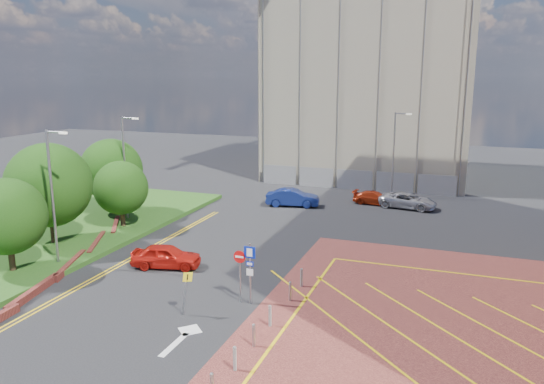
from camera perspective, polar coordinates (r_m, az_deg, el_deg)
The scene contains 19 objects.
ground at distance 26.89m, azimuth -4.18°, elevation -12.56°, with size 140.00×140.00×0.00m, color black.
grass_bed at distance 41.34m, azimuth -24.03°, elevation -4.37°, with size 14.00×32.00×0.30m, color #204D18.
retaining_wall at distance 34.48m, azimuth -21.12°, elevation -7.28°, with size 6.06×20.33×0.40m.
tree_a at distance 33.68m, azimuth -26.61°, elevation -2.37°, with size 4.40×4.40×5.41m.
tree_b at distance 38.01m, azimuth -22.88°, elevation 0.68°, with size 5.60×5.60×6.74m.
tree_c at distance 40.73m, azimuth -15.95°, elevation 0.43°, with size 4.00×4.00×4.90m.
tree_d at distance 44.73m, azimuth -16.89°, elevation 2.30°, with size 5.00×5.00×6.08m.
lamp_left_near at distance 33.71m, azimuth -22.51°, elevation 0.05°, with size 1.53×0.16×8.00m.
lamp_left_far at distance 42.59m, azimuth -15.51°, elevation 2.98°, with size 1.53×0.16×8.00m.
lamp_back at distance 51.02m, azimuth 13.04°, elevation 4.28°, with size 1.53×0.16×8.00m.
sign_cluster at distance 26.86m, azimuth -2.80°, elevation -8.05°, with size 1.17×0.12×3.20m.
warning_sign at distance 26.03m, azimuth -9.27°, elevation -10.13°, with size 0.60×0.39×2.25m.
bollard_row at distance 24.50m, azimuth -0.77°, elevation -13.93°, with size 0.14×11.14×0.90m.
construction_building at distance 62.99m, azimuth 10.98°, elevation 11.95°, with size 21.20×19.20×22.00m, color #9F9882.
construction_fence at distance 53.97m, azimuth 9.89°, elevation 1.24°, with size 21.60×0.06×2.00m, color gray.
car_red_left at distance 32.73m, azimuth -11.31°, elevation -6.77°, with size 1.67×4.16×1.42m, color red.
car_blue_back at distance 46.80m, azimuth 2.23°, elevation -0.60°, with size 1.62×4.65×1.53m, color navy.
car_red_back at distance 48.34m, azimuth 11.02°, elevation -0.64°, with size 1.60×3.94×1.14m, color #AD290E.
car_silver_back at distance 47.56m, azimuth 14.41°, elevation -0.89°, with size 2.25×4.88×1.35m, color #B4B3BB.
Camera 1 is at (10.09, -22.18, 11.38)m, focal length 35.00 mm.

